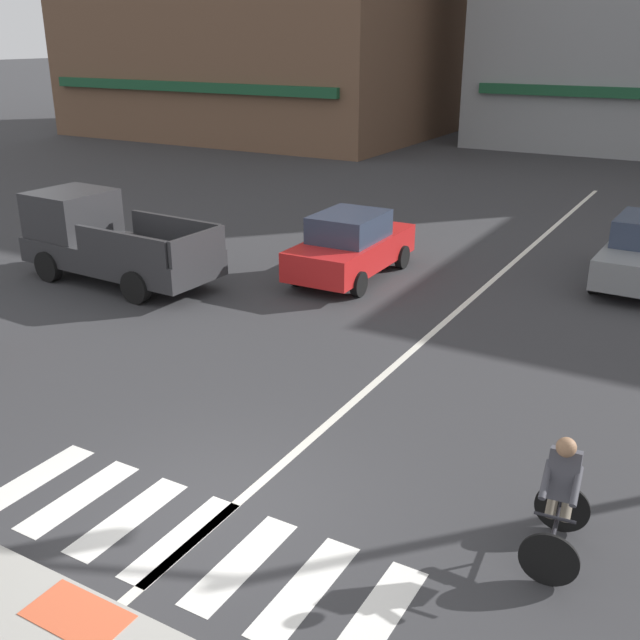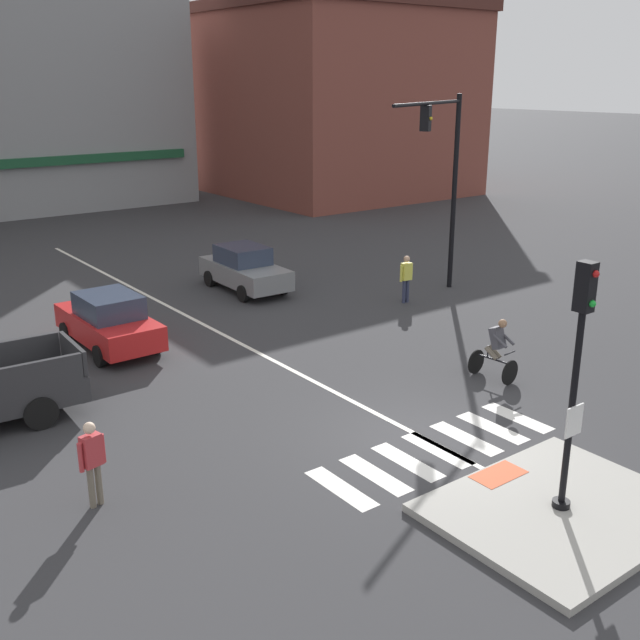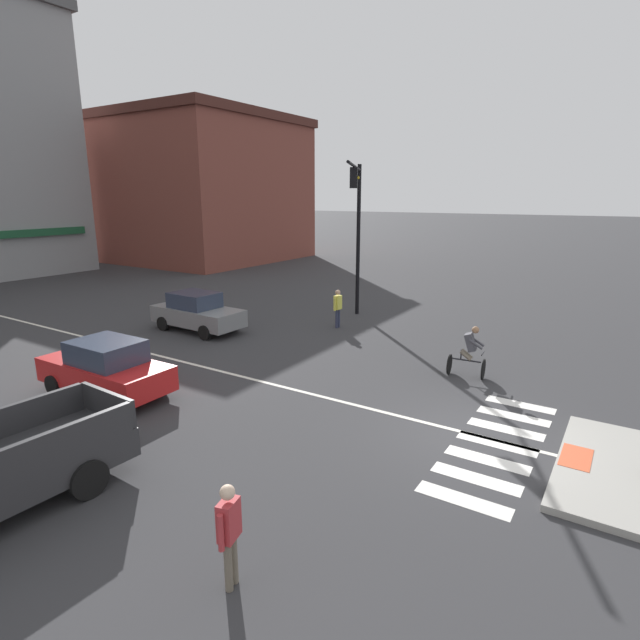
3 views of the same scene
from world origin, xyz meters
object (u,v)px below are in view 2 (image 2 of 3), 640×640
(signal_pole, at_px, (577,365))
(pedestrian_at_curb_left, at_px, (92,457))
(traffic_light_mast, at_px, (445,166))
(cyclist, at_px, (496,348))
(pedestrian_waiting_far_side, at_px, (406,275))
(car_red_westbound_far, at_px, (109,321))
(car_grey_eastbound_far, at_px, (245,269))

(signal_pole, bearing_deg, pedestrian_at_curb_left, 141.00)
(traffic_light_mast, bearing_deg, pedestrian_at_curb_left, -157.68)
(cyclist, height_order, pedestrian_waiting_far_side, cyclist)
(car_red_westbound_far, height_order, pedestrian_at_curb_left, pedestrian_at_curb_left)
(car_grey_eastbound_far, xyz_separation_m, pedestrian_waiting_far_side, (3.62, -4.77, 0.17))
(signal_pole, relative_size, car_grey_eastbound_far, 1.09)
(pedestrian_waiting_far_side, bearing_deg, car_grey_eastbound_far, 127.16)
(pedestrian_at_curb_left, distance_m, pedestrian_waiting_far_side, 14.89)
(car_red_westbound_far, xyz_separation_m, pedestrian_waiting_far_side, (10.04, -1.77, 0.17))
(pedestrian_at_curb_left, xyz_separation_m, pedestrian_waiting_far_side, (13.54, 6.19, 0.00))
(pedestrian_at_curb_left, bearing_deg, cyclist, -2.05)
(signal_pole, xyz_separation_m, cyclist, (3.97, 4.93, -2.00))
(car_red_westbound_far, height_order, cyclist, cyclist)
(traffic_light_mast, relative_size, car_red_westbound_far, 1.69)
(car_red_westbound_far, bearing_deg, pedestrian_at_curb_left, -113.77)
(signal_pole, relative_size, pedestrian_at_curb_left, 2.70)
(signal_pole, distance_m, pedestrian_waiting_far_side, 13.59)
(car_red_westbound_far, bearing_deg, signal_pole, -77.05)
(car_red_westbound_far, bearing_deg, car_grey_eastbound_far, 25.11)
(traffic_light_mast, relative_size, car_grey_eastbound_far, 1.68)
(car_red_westbound_far, relative_size, pedestrian_at_curb_left, 2.47)
(pedestrian_waiting_far_side, bearing_deg, traffic_light_mast, 2.55)
(pedestrian_at_curb_left, relative_size, pedestrian_waiting_far_side, 1.00)
(signal_pole, relative_size, traffic_light_mast, 0.65)
(signal_pole, height_order, pedestrian_waiting_far_side, signal_pole)
(traffic_light_mast, height_order, car_grey_eastbound_far, traffic_light_mast)
(pedestrian_at_curb_left, bearing_deg, pedestrian_waiting_far_side, 24.58)
(pedestrian_at_curb_left, bearing_deg, car_grey_eastbound_far, 47.86)
(traffic_light_mast, distance_m, pedestrian_at_curb_left, 16.91)
(pedestrian_waiting_far_side, bearing_deg, pedestrian_at_curb_left, -155.42)
(traffic_light_mast, xyz_separation_m, car_grey_eastbound_far, (-5.35, 4.70, -3.80))
(car_red_westbound_far, xyz_separation_m, cyclist, (7.02, -8.33, 0.06))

